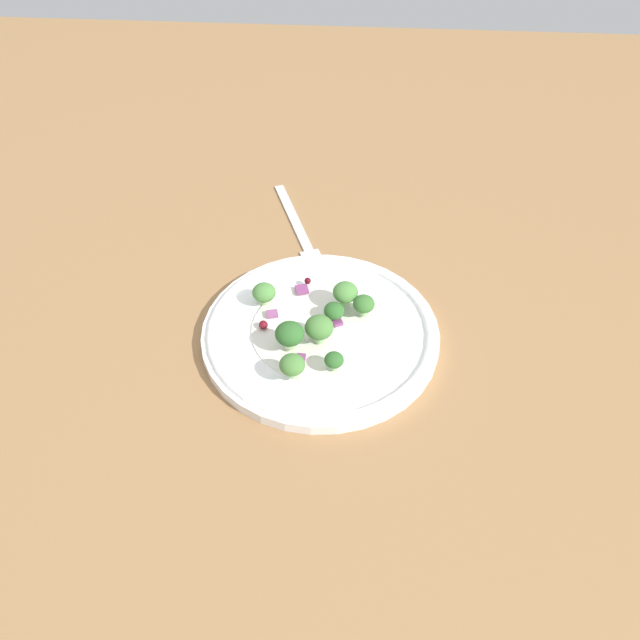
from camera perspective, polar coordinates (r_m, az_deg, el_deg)
name	(u,v)px	position (r cm, az deg, el deg)	size (l,w,h in cm)	color
ground_plane	(319,363)	(69.56, -0.12, -3.75)	(180.00, 180.00, 2.00)	olive
plate	(320,332)	(70.04, 0.00, -1.07)	(25.40, 25.40, 1.70)	white
dressing_pool	(320,329)	(69.73, 0.00, -0.82)	(14.73, 14.73, 0.20)	white
broccoli_floret_0	(292,365)	(63.43, -2.44, -3.96)	(2.53, 2.53, 2.56)	#8EB77A
broccoli_floret_1	(334,311)	(69.84, 1.24, 0.77)	(2.22, 2.22, 2.24)	#8EB77A
broccoli_floret_2	(290,334)	(66.00, -2.66, -1.25)	(2.99, 2.99, 3.03)	#ADD18E
broccoli_floret_3	(264,293)	(71.80, -4.90, 2.37)	(2.58, 2.58, 2.61)	#9EC684
broccoli_floret_4	(345,293)	(70.56, 2.22, 2.40)	(2.75, 2.75, 2.78)	#9EC684
broccoli_floret_5	(364,304)	(69.91, 3.83, 1.37)	(2.34, 2.34, 2.36)	#8EB77A
broccoli_floret_6	(334,360)	(64.56, 1.23, -3.53)	(1.94, 1.94, 1.96)	#8EB77A
broccoli_floret_7	(315,328)	(66.86, -0.44, -0.68)	(2.98, 2.98, 3.01)	#8EB77A
cranberry_0	(317,331)	(68.32, -0.29, -0.97)	(0.91, 0.91, 0.91)	maroon
cranberry_1	(308,281)	(74.22, -1.08, 3.43)	(0.76, 0.76, 0.76)	#4C0A14
cranberry_2	(263,325)	(69.63, -4.96, -0.42)	(0.97, 0.97, 0.97)	maroon
onion_bit_0	(301,358)	(66.43, -1.67, -3.36)	(0.92, 0.92, 0.59)	#843D75
onion_bit_1	(302,289)	(73.64, -1.59, 2.69)	(1.37, 1.38, 0.33)	#843D75
onion_bit_2	(337,323)	(70.05, 1.53, -0.26)	(1.01, 0.84, 0.51)	#843D75
onion_bit_3	(272,314)	(71.02, -4.19, 0.54)	(1.23, 0.88, 0.48)	#934C84
fork	(299,229)	(84.75, -1.82, 7.90)	(18.00, 8.37, 0.50)	silver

